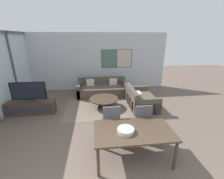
{
  "coord_description": "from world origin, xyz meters",
  "views": [
    {
      "loc": [
        0.02,
        -1.56,
        2.57
      ],
      "look_at": [
        0.54,
        3.05,
        0.95
      ],
      "focal_mm": 24.0,
      "sensor_mm": 36.0,
      "label": 1
    }
  ],
  "objects_px": {
    "dining_chair_left": "(111,121)",
    "dining_chair_centre": "(142,120)",
    "tv_console": "(32,107)",
    "sofa_main": "(102,89)",
    "sofa_side": "(140,100)",
    "coffee_table": "(104,100)",
    "dining_table": "(133,132)",
    "fruit_bowl": "(126,130)",
    "television": "(29,92)"
  },
  "relations": [
    {
      "from": "tv_console",
      "to": "dining_table",
      "type": "height_order",
      "value": "dining_table"
    },
    {
      "from": "sofa_main",
      "to": "sofa_side",
      "type": "xyz_separation_m",
      "value": [
        1.38,
        -1.46,
        0.0
      ]
    },
    {
      "from": "television",
      "to": "dining_table",
      "type": "xyz_separation_m",
      "value": [
        3.04,
        -2.43,
        -0.16
      ]
    },
    {
      "from": "tv_console",
      "to": "dining_chair_left",
      "type": "relative_size",
      "value": 1.61
    },
    {
      "from": "dining_table",
      "to": "sofa_side",
      "type": "bearing_deg",
      "value": 70.26
    },
    {
      "from": "coffee_table",
      "to": "dining_chair_left",
      "type": "relative_size",
      "value": 1.09
    },
    {
      "from": "sofa_main",
      "to": "coffee_table",
      "type": "relative_size",
      "value": 2.05
    },
    {
      "from": "tv_console",
      "to": "sofa_main",
      "type": "relative_size",
      "value": 0.71
    },
    {
      "from": "tv_console",
      "to": "fruit_bowl",
      "type": "distance_m",
      "value": 3.83
    },
    {
      "from": "television",
      "to": "sofa_main",
      "type": "height_order",
      "value": "television"
    },
    {
      "from": "television",
      "to": "sofa_main",
      "type": "bearing_deg",
      "value": 31.65
    },
    {
      "from": "television",
      "to": "dining_table",
      "type": "relative_size",
      "value": 0.7
    },
    {
      "from": "dining_chair_centre",
      "to": "sofa_main",
      "type": "bearing_deg",
      "value": 104.44
    },
    {
      "from": "tv_console",
      "to": "coffee_table",
      "type": "distance_m",
      "value": 2.59
    },
    {
      "from": "sofa_main",
      "to": "dining_table",
      "type": "height_order",
      "value": "sofa_main"
    },
    {
      "from": "sofa_main",
      "to": "sofa_side",
      "type": "distance_m",
      "value": 2.01
    },
    {
      "from": "sofa_main",
      "to": "television",
      "type": "bearing_deg",
      "value": -148.35
    },
    {
      "from": "tv_console",
      "to": "dining_chair_left",
      "type": "xyz_separation_m",
      "value": [
        2.64,
        -1.73,
        0.3
      ]
    },
    {
      "from": "fruit_bowl",
      "to": "dining_chair_centre",
      "type": "bearing_deg",
      "value": 51.36
    },
    {
      "from": "fruit_bowl",
      "to": "sofa_main",
      "type": "bearing_deg",
      "value": 93.97
    },
    {
      "from": "fruit_bowl",
      "to": "coffee_table",
      "type": "bearing_deg",
      "value": 95.96
    },
    {
      "from": "dining_chair_centre",
      "to": "sofa_side",
      "type": "bearing_deg",
      "value": 74.73
    },
    {
      "from": "sofa_main",
      "to": "fruit_bowl",
      "type": "bearing_deg",
      "value": -86.03
    },
    {
      "from": "sofa_side",
      "to": "dining_chair_centre",
      "type": "bearing_deg",
      "value": 164.73
    },
    {
      "from": "sofa_side",
      "to": "dining_table",
      "type": "bearing_deg",
      "value": 160.26
    },
    {
      "from": "sofa_side",
      "to": "sofa_main",
      "type": "bearing_deg",
      "value": 43.35
    },
    {
      "from": "coffee_table",
      "to": "dining_table",
      "type": "relative_size",
      "value": 0.66
    },
    {
      "from": "sofa_main",
      "to": "fruit_bowl",
      "type": "relative_size",
      "value": 6.38
    },
    {
      "from": "tv_console",
      "to": "sofa_main",
      "type": "xyz_separation_m",
      "value": [
        2.58,
        1.59,
        0.03
      ]
    },
    {
      "from": "dining_chair_left",
      "to": "dining_chair_centre",
      "type": "relative_size",
      "value": 1.0
    },
    {
      "from": "sofa_side",
      "to": "dining_chair_left",
      "type": "distance_m",
      "value": 2.29
    },
    {
      "from": "sofa_side",
      "to": "dining_table",
      "type": "height_order",
      "value": "sofa_side"
    },
    {
      "from": "dining_chair_centre",
      "to": "tv_console",
      "type": "bearing_deg",
      "value": 152.81
    },
    {
      "from": "dining_chair_left",
      "to": "television",
      "type": "bearing_deg",
      "value": 146.8
    },
    {
      "from": "tv_console",
      "to": "sofa_main",
      "type": "height_order",
      "value": "sofa_main"
    },
    {
      "from": "sofa_main",
      "to": "dining_chair_left",
      "type": "bearing_deg",
      "value": -88.87
    },
    {
      "from": "coffee_table",
      "to": "sofa_main",
      "type": "bearing_deg",
      "value": 90.0
    },
    {
      "from": "dining_chair_left",
      "to": "dining_chair_centre",
      "type": "bearing_deg",
      "value": -2.85
    },
    {
      "from": "sofa_side",
      "to": "television",
      "type": "bearing_deg",
      "value": 91.81
    },
    {
      "from": "dining_table",
      "to": "coffee_table",
      "type": "bearing_deg",
      "value": 99.93
    },
    {
      "from": "coffee_table",
      "to": "dining_chair_left",
      "type": "bearing_deg",
      "value": -88.09
    },
    {
      "from": "sofa_main",
      "to": "dining_chair_left",
      "type": "height_order",
      "value": "dining_chair_left"
    },
    {
      "from": "sofa_main",
      "to": "coffee_table",
      "type": "height_order",
      "value": "sofa_main"
    },
    {
      "from": "tv_console",
      "to": "coffee_table",
      "type": "height_order",
      "value": "tv_console"
    },
    {
      "from": "sofa_main",
      "to": "dining_table",
      "type": "xyz_separation_m",
      "value": [
        0.46,
        -4.02,
        0.39
      ]
    },
    {
      "from": "coffee_table",
      "to": "tv_console",
      "type": "bearing_deg",
      "value": -175.01
    },
    {
      "from": "sofa_side",
      "to": "dining_table",
      "type": "xyz_separation_m",
      "value": [
        -0.92,
        -2.56,
        0.39
      ]
    },
    {
      "from": "sofa_main",
      "to": "dining_chair_centre",
      "type": "height_order",
      "value": "dining_chair_centre"
    },
    {
      "from": "dining_table",
      "to": "sofa_main",
      "type": "bearing_deg",
      "value": 96.6
    },
    {
      "from": "sofa_side",
      "to": "dining_table",
      "type": "relative_size",
      "value": 0.91
    }
  ]
}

